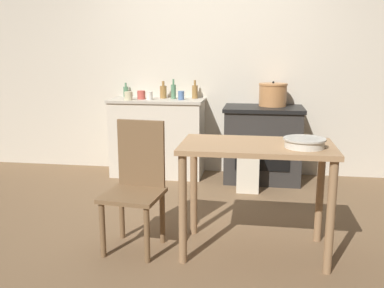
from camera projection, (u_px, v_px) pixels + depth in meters
ground_plane at (185, 218)px, 3.73m from camera, size 14.00×14.00×0.00m
wall_back at (208, 65)px, 5.00m from camera, size 8.00×0.07×2.55m
counter_cabinet at (158, 137)px, 4.99m from camera, size 1.07×0.51×0.89m
stove at (262, 144)px, 4.77m from camera, size 0.86×0.60×0.83m
work_table at (256, 163)px, 2.98m from camera, size 1.05×0.59×0.80m
chair at (137, 183)px, 3.11m from camera, size 0.44×0.44×0.93m
flour_sack at (248, 172)px, 4.40m from camera, size 0.23×0.16×0.42m
stock_pot at (273, 95)px, 4.72m from camera, size 0.31×0.31×0.27m
mixing_bowl_large at (304, 142)px, 2.83m from camera, size 0.28×0.28×0.06m
bottle_far_left at (163, 92)px, 4.97m from camera, size 0.08×0.08×0.20m
bottle_left at (173, 91)px, 4.90m from camera, size 0.06×0.06×0.23m
bottle_mid_left at (126, 91)px, 5.11m from camera, size 0.06×0.06×0.17m
bottle_center_left at (195, 91)px, 4.94m from camera, size 0.07×0.07×0.21m
cup_center at (149, 96)px, 4.81m from camera, size 0.07×0.07×0.09m
cup_center_right at (128, 96)px, 4.77m from camera, size 0.09×0.09×0.10m
cup_mid_right at (141, 95)px, 4.87m from camera, size 0.09×0.09×0.10m
cup_right at (181, 95)px, 4.81m from camera, size 0.07×0.07×0.10m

